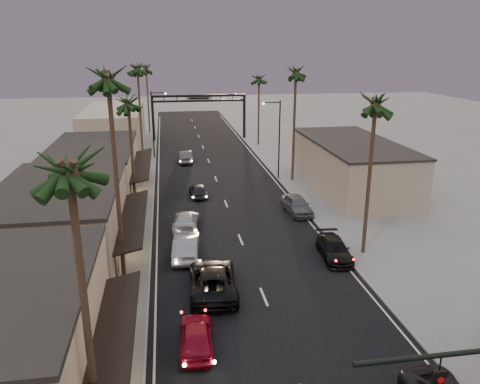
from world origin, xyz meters
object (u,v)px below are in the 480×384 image
object	(u,v)px
streetlight_right	(277,133)
oncoming_pickup	(213,280)
oncoming_red	(196,336)
oncoming_silver	(186,246)
palm_lc	(128,98)
palm_rc	(259,76)
palm_ld	(137,66)
palm_ra	(376,98)
curbside_black	(334,249)
palm_lb	(108,72)
palm_far	(146,66)
arch	(199,106)
streetlight_left	(154,119)
palm_rb	(296,69)
palm_la	(68,159)

from	to	relation	value
streetlight_right	oncoming_pickup	bearing A→B (deg)	-111.79
oncoming_red	oncoming_silver	world-z (taller)	oncoming_silver
palm_lc	palm_rc	world-z (taller)	same
palm_ld	oncoming_silver	distance (m)	31.89
palm_ra	curbside_black	world-z (taller)	palm_ra
palm_lc	palm_ra	world-z (taller)	palm_ra
oncoming_red	curbside_black	bearing A→B (deg)	-136.07
streetlight_right	palm_ra	size ratio (longest dim) A/B	0.68
palm_ra	curbside_black	distance (m)	11.02
palm_lb	palm_far	size ratio (longest dim) A/B	1.15
palm_far	oncoming_silver	size ratio (longest dim) A/B	2.63
arch	palm_far	distance (m)	12.96
arch	palm_ld	bearing A→B (deg)	-119.83
palm_ld	oncoming_silver	world-z (taller)	palm_ld
streetlight_left	palm_lc	bearing A→B (deg)	-94.37
streetlight_left	oncoming_pickup	bearing A→B (deg)	-84.16
palm_rc	oncoming_red	xyz separation A→B (m)	(-13.07, -49.41, -9.75)
palm_ld	palm_rb	xyz separation A→B (m)	(17.20, -11.00, 0.00)
palm_lc	streetlight_right	bearing A→B (deg)	30.11
palm_lb	palm_ld	distance (m)	33.01
palm_far	palm_ra	bearing A→B (deg)	-72.62
streetlight_left	palm_rb	world-z (taller)	palm_rb
palm_ra	streetlight_right	bearing A→B (deg)	94.57
palm_rb	curbside_black	bearing A→B (deg)	-96.73
palm_la	palm_rb	xyz separation A→B (m)	(17.20, 35.00, 0.97)
streetlight_left	palm_la	bearing A→B (deg)	-91.96
streetlight_right	oncoming_red	distance (m)	32.80
palm_rb	palm_la	bearing A→B (deg)	-116.17
streetlight_left	palm_ld	size ratio (longest dim) A/B	0.63
palm_la	palm_rc	distance (m)	57.63
palm_lc	curbside_black	world-z (taller)	palm_lc
palm_rb	arch	bearing A→B (deg)	108.30
curbside_black	palm_ra	bearing A→B (deg)	12.61
arch	streetlight_right	size ratio (longest dim) A/B	1.69
palm_lb	palm_far	bearing A→B (deg)	89.69
palm_rb	oncoming_red	xyz separation A→B (m)	(-13.07, -29.41, -11.70)
oncoming_silver	curbside_black	size ratio (longest dim) A/B	1.04
oncoming_pickup	curbside_black	size ratio (longest dim) A/B	1.29
palm_far	palm_la	bearing A→B (deg)	-90.25
palm_rb	oncoming_red	size ratio (longest dim) A/B	3.37
arch	oncoming_red	bearing A→B (deg)	-94.61
streetlight_right	palm_ra	bearing A→B (deg)	-85.43
palm_rb	streetlight_right	bearing A→B (deg)	149.24
streetlight_left	curbside_black	xyz separation A→B (m)	(13.12, -34.33, -4.63)
palm_rb	oncoming_pickup	xyz separation A→B (m)	(-11.64, -23.91, -11.55)
palm_la	palm_lb	xyz separation A→B (m)	(-0.00, 13.00, 1.94)
streetlight_left	palm_rc	xyz separation A→B (m)	(15.52, 6.00, 5.14)
palm_la	oncoming_silver	world-z (taller)	palm_la
palm_lc	palm_ra	bearing A→B (deg)	-34.90
palm_ld	oncoming_red	size ratio (longest dim) A/B	3.37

